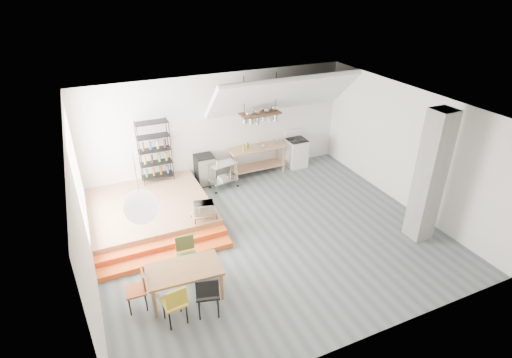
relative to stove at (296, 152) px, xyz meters
name	(u,v)px	position (x,y,z in m)	size (l,w,h in m)	color
floor	(269,234)	(-2.50, -3.16, -0.48)	(8.00, 8.00, 0.00)	#535C5F
wall_back	(219,127)	(-2.50, 0.34, 1.12)	(8.00, 0.04, 3.20)	silver
wall_left	(82,216)	(-6.50, -3.16, 1.12)	(0.04, 7.00, 3.20)	silver
wall_right	(406,148)	(1.50, -3.16, 1.12)	(0.04, 7.00, 3.20)	silver
ceiling	(271,109)	(-2.50, -3.16, 2.72)	(8.00, 7.00, 0.02)	white
slope_ceiling	(283,94)	(-0.70, -0.26, 2.07)	(4.40, 1.80, 0.15)	white
window_pane	(77,174)	(-6.48, -1.66, 1.32)	(0.02, 2.50, 2.20)	white
platform	(150,210)	(-5.00, -1.16, -0.28)	(3.00, 3.00, 0.40)	#A47552
step_lower	(168,258)	(-5.00, -3.11, -0.41)	(3.00, 0.35, 0.13)	#E7561B
step_upper	(164,246)	(-5.00, -2.76, -0.35)	(3.00, 0.35, 0.27)	#E7561B
concrete_column	(430,177)	(0.80, -4.66, 1.12)	(0.50, 0.50, 3.20)	gray
kitchen_counter	(257,155)	(-1.40, -0.01, 0.15)	(1.80, 0.60, 0.91)	#A47552
stove	(296,152)	(0.00, 0.00, 0.00)	(0.60, 0.60, 1.18)	white
pot_rack	(261,116)	(-1.37, -0.23, 1.50)	(1.20, 0.50, 1.43)	#42271A
wire_shelving	(155,151)	(-4.50, 0.04, 0.85)	(0.88, 0.38, 1.80)	black
microwave_shelf	(204,213)	(-3.90, -2.41, 0.07)	(0.60, 0.40, 0.16)	#A47552
paper_lantern	(141,207)	(-5.51, -4.30, 1.72)	(0.60, 0.60, 0.60)	white
dining_table	(184,272)	(-4.91, -4.34, 0.12)	(1.47, 0.89, 0.68)	brown
chair_mustard	(175,302)	(-5.25, -4.97, 0.05)	(0.45, 0.45, 0.88)	gold
chair_black	(208,292)	(-4.65, -5.01, 0.09)	(0.53, 0.53, 0.95)	black
chair_olive	(187,253)	(-4.69, -3.70, 0.05)	(0.42, 0.42, 0.89)	#53642F
chair_red	(139,287)	(-5.77, -4.28, 0.01)	(0.39, 0.39, 0.82)	#B44C19
rolling_cart	(223,172)	(-2.70, -0.46, 0.03)	(0.87, 0.59, 0.79)	silver
mini_fridge	(205,170)	(-3.11, 0.04, -0.03)	(0.53, 0.53, 0.91)	black
microwave	(204,208)	(-3.90, -2.41, 0.22)	(0.48, 0.33, 0.27)	beige
bowl	(261,146)	(-1.28, -0.06, 0.46)	(0.23, 0.23, 0.06)	silver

